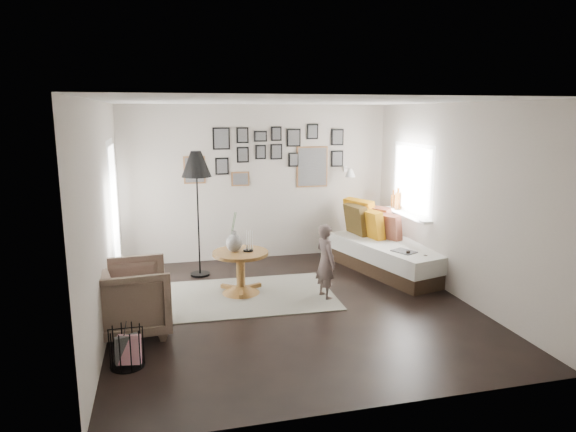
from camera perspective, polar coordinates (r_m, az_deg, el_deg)
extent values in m
plane|color=black|center=(6.74, 0.63, -10.06)|extent=(4.80, 4.80, 0.00)
plane|color=#ACA497|center=(8.69, -3.37, 3.69)|extent=(4.50, 0.00, 4.50)
plane|color=#ACA497|center=(4.16, 9.10, -5.03)|extent=(4.50, 0.00, 4.50)
plane|color=#ACA497|center=(6.21, -19.86, -0.10)|extent=(0.00, 4.80, 4.80)
plane|color=#ACA497|center=(7.27, 18.07, 1.62)|extent=(0.00, 4.80, 4.80)
plane|color=white|center=(6.27, 0.68, 12.63)|extent=(4.80, 4.80, 0.00)
plane|color=white|center=(7.43, -18.74, -0.19)|extent=(0.00, 2.14, 2.14)
plane|color=white|center=(7.43, -18.74, -0.19)|extent=(0.00, 1.88, 1.88)
plane|color=white|center=(7.43, -18.74, -0.19)|extent=(0.00, 1.93, 1.93)
plane|color=white|center=(8.27, 13.66, 4.04)|extent=(0.00, 1.30, 1.30)
plane|color=white|center=(8.27, 13.66, 4.04)|extent=(0.00, 1.14, 1.14)
cube|color=white|center=(8.34, 13.11, 0.15)|extent=(0.15, 1.32, 0.04)
cylinder|color=#8C4C14|center=(8.62, 12.11, 1.64)|extent=(0.10, 0.10, 0.28)
cylinder|color=#8C4C14|center=(8.77, 11.61, 1.63)|extent=(0.08, 0.08, 0.22)
cube|color=brown|center=(8.52, -10.36, 5.06)|extent=(0.35, 0.03, 0.45)
cube|color=black|center=(8.50, -10.35, 5.05)|extent=(0.30, 0.01, 0.40)
cube|color=black|center=(8.52, -7.43, 8.53)|extent=(0.28, 0.03, 0.36)
cube|color=black|center=(8.50, -7.41, 8.52)|extent=(0.23, 0.01, 0.31)
cube|color=black|center=(8.55, -7.35, 5.51)|extent=(0.22, 0.03, 0.28)
cube|color=black|center=(8.53, -7.33, 5.50)|extent=(0.17, 0.01, 0.23)
cube|color=black|center=(8.56, -5.08, 8.93)|extent=(0.20, 0.03, 0.26)
cube|color=black|center=(8.55, -5.06, 8.92)|extent=(0.15, 0.01, 0.21)
cube|color=black|center=(8.58, -5.04, 6.79)|extent=(0.20, 0.03, 0.26)
cube|color=black|center=(8.57, -5.02, 6.78)|extent=(0.15, 0.01, 0.21)
cube|color=black|center=(8.62, -3.08, 8.84)|extent=(0.22, 0.03, 0.18)
cube|color=black|center=(8.60, -3.06, 8.83)|extent=(0.17, 0.01, 0.13)
cube|color=black|center=(8.63, -3.07, 7.11)|extent=(0.18, 0.03, 0.24)
cube|color=black|center=(8.61, -3.04, 7.10)|extent=(0.13, 0.01, 0.19)
cube|color=black|center=(8.67, -1.31, 9.13)|extent=(0.18, 0.03, 0.24)
cube|color=black|center=(8.65, -1.29, 9.13)|extent=(0.13, 0.01, 0.19)
cube|color=black|center=(8.69, -1.30, 7.15)|extent=(0.20, 0.03, 0.26)
cube|color=black|center=(8.67, -1.28, 7.15)|extent=(0.15, 0.01, 0.21)
cube|color=black|center=(8.74, 0.63, 8.69)|extent=(0.24, 0.03, 0.30)
cube|color=black|center=(8.73, 0.66, 8.69)|extent=(0.19, 0.01, 0.25)
cube|color=black|center=(8.77, 0.62, 6.28)|extent=(0.18, 0.03, 0.24)
cube|color=black|center=(8.75, 0.65, 6.27)|extent=(0.13, 0.01, 0.19)
cube|color=brown|center=(8.87, 2.69, 5.48)|extent=(0.55, 0.03, 0.70)
cube|color=black|center=(8.85, 2.73, 5.47)|extent=(0.50, 0.01, 0.65)
cube|color=black|center=(8.83, 2.73, 9.36)|extent=(0.20, 0.03, 0.26)
cube|color=black|center=(8.81, 2.76, 9.35)|extent=(0.15, 0.01, 0.21)
cube|color=black|center=(8.97, 5.51, 8.71)|extent=(0.22, 0.03, 0.28)
cube|color=black|center=(8.96, 5.55, 8.71)|extent=(0.17, 0.01, 0.23)
cube|color=black|center=(9.00, 5.46, 6.36)|extent=(0.22, 0.03, 0.28)
cube|color=black|center=(8.98, 5.50, 6.35)|extent=(0.17, 0.01, 0.23)
cube|color=brown|center=(8.62, -5.33, 4.13)|extent=(0.30, 0.03, 0.24)
cube|color=black|center=(8.60, -5.31, 4.12)|extent=(0.25, 0.01, 0.19)
cube|color=white|center=(9.05, 6.37, 5.23)|extent=(0.06, 0.04, 0.10)
cylinder|color=white|center=(8.94, 6.64, 5.27)|extent=(0.02, 0.24, 0.02)
cone|color=white|center=(8.82, 6.93, 4.79)|extent=(0.18, 0.18, 0.14)
cube|color=beige|center=(7.13, -4.06, -8.80)|extent=(2.28, 1.64, 0.01)
cone|color=brown|center=(7.22, -5.24, -8.16)|extent=(0.57, 0.57, 0.11)
cylinder|color=brown|center=(7.13, -5.28, -6.24)|extent=(0.12, 0.12, 0.44)
cylinder|color=brown|center=(7.06, -5.32, -4.13)|extent=(0.77, 0.77, 0.04)
ellipsoid|color=black|center=(7.03, -6.01, -3.01)|extent=(0.22, 0.22, 0.24)
cylinder|color=black|center=(6.99, -6.04, -1.88)|extent=(0.07, 0.07, 0.04)
cylinder|color=black|center=(7.07, -4.44, -3.82)|extent=(0.13, 0.13, 0.02)
cube|color=black|center=(8.24, 11.25, -5.36)|extent=(1.35, 2.18, 0.23)
cube|color=silver|center=(8.18, 11.32, -3.78)|extent=(1.42, 2.25, 0.26)
cube|color=#B96D0A|center=(8.83, 9.25, 0.06)|extent=(0.46, 0.65, 0.59)
cube|color=#3C2C13|center=(8.69, 8.61, -0.33)|extent=(0.32, 0.56, 0.53)
cube|color=maroon|center=(8.65, 10.74, -0.53)|extent=(0.47, 0.56, 0.51)
cube|color=#B96D0A|center=(8.43, 9.84, -0.88)|extent=(0.32, 0.53, 0.49)
cube|color=maroon|center=(8.33, 11.44, -1.23)|extent=(0.40, 0.50, 0.45)
cube|color=black|center=(7.65, 12.77, -3.86)|extent=(0.35, 0.39, 0.02)
imported|color=brown|center=(6.13, -17.21, -8.74)|extent=(0.96, 0.94, 0.82)
cube|color=silver|center=(6.15, -17.23, -7.96)|extent=(0.39, 0.40, 0.17)
cylinder|color=black|center=(8.09, -9.74, -6.38)|extent=(0.30, 0.30, 0.03)
cylinder|color=black|center=(7.88, -9.94, -0.60)|extent=(0.03, 0.03, 1.70)
cone|color=black|center=(7.75, -10.16, 5.72)|extent=(0.45, 0.45, 0.38)
cube|color=black|center=(5.46, -17.50, -13.92)|extent=(0.24, 0.16, 0.30)
cube|color=silver|center=(5.44, -17.19, -14.00)|extent=(0.23, 0.12, 0.30)
ellipsoid|color=black|center=(7.62, 13.10, -6.18)|extent=(0.35, 0.35, 0.40)
cylinder|color=black|center=(7.55, 13.20, -4.26)|extent=(0.06, 0.06, 0.12)
ellipsoid|color=black|center=(7.62, 14.93, -6.45)|extent=(0.31, 0.31, 0.36)
cylinder|color=black|center=(7.55, 15.02, -4.71)|extent=(0.06, 0.06, 0.12)
imported|color=brown|center=(6.92, 4.21, -5.04)|extent=(0.32, 0.42, 1.02)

